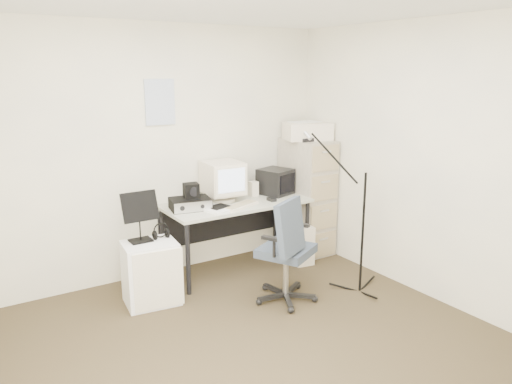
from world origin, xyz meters
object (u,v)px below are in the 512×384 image
filing_cabinet (307,197)px  side_cart (151,273)px  office_chair (286,249)px  desk (237,236)px

filing_cabinet → side_cart: filing_cabinet is taller
filing_cabinet → office_chair: size_ratio=1.31×
office_chair → desk: bearing=61.6°
filing_cabinet → desk: size_ratio=0.87×
filing_cabinet → side_cart: (-2.01, -0.30, -0.36)m
desk → side_cart: (-1.06, -0.27, -0.08)m
filing_cabinet → desk: 0.99m
filing_cabinet → office_chair: (-0.96, -0.91, -0.15)m
office_chair → filing_cabinet: bearing=15.7°
filing_cabinet → desk: filing_cabinet is taller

